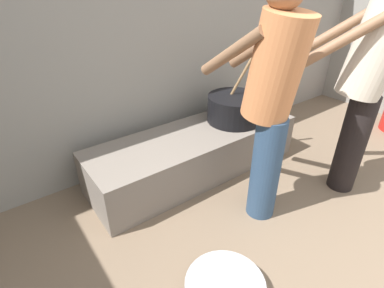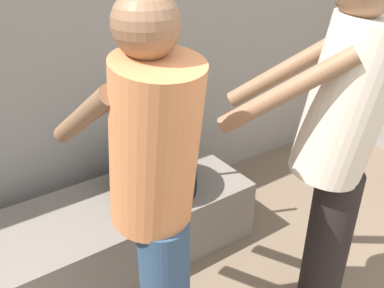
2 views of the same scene
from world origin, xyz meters
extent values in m
cube|color=gray|center=(0.00, 2.48, 0.98)|extent=(5.51, 0.20, 1.96)
cube|color=slate|center=(-0.07, 1.96, 0.19)|extent=(1.87, 0.60, 0.38)
cylinder|color=black|center=(0.35, 1.95, 0.49)|extent=(0.48, 0.48, 0.23)
cylinder|color=#937047|center=(0.43, 1.95, 0.81)|extent=(0.22, 0.17, 0.51)
cylinder|color=navy|center=(-0.01, 1.25, 0.38)|extent=(0.20, 0.20, 0.76)
cylinder|color=#D17F4C|center=(-0.01, 1.28, 1.07)|extent=(0.33, 0.41, 0.65)
cylinder|color=brown|center=(0.10, 1.52, 1.14)|extent=(0.11, 0.47, 0.36)
cylinder|color=brown|center=(-0.17, 1.50, 1.14)|extent=(0.11, 0.47, 0.36)
cylinder|color=black|center=(0.76, 1.06, 0.40)|extent=(0.20, 0.20, 0.80)
cylinder|color=beige|center=(0.74, 1.08, 1.12)|extent=(0.48, 0.49, 0.68)
cylinder|color=brown|center=(0.67, 1.35, 1.19)|extent=(0.38, 0.40, 0.37)
cylinder|color=brown|center=(0.47, 1.17, 1.19)|extent=(0.38, 0.40, 0.37)
camera|label=1|loc=(-1.42, 0.20, 1.55)|focal=27.85mm
camera|label=2|loc=(-0.61, 0.20, 1.74)|focal=39.08mm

